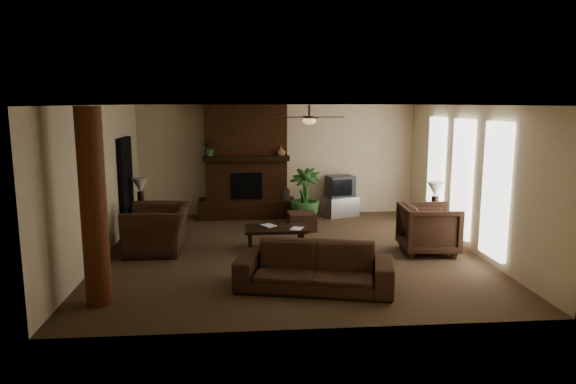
{
  "coord_description": "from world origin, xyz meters",
  "views": [
    {
      "loc": [
        -0.86,
        -9.64,
        2.84
      ],
      "look_at": [
        0.0,
        0.4,
        1.1
      ],
      "focal_mm": 32.32,
      "sensor_mm": 36.0,
      "label": 1
    }
  ],
  "objects": [
    {
      "name": "armchair_left",
      "position": [
        -2.53,
        0.27,
        0.59
      ],
      "size": [
        0.89,
        1.35,
        1.17
      ],
      "primitive_type": "imported",
      "rotation": [
        0.0,
        0.0,
        -1.58
      ],
      "color": "#41291C",
      "rests_on": "ground"
    },
    {
      "name": "book_b",
      "position": [
        0.04,
        0.07,
        0.58
      ],
      "size": [
        0.2,
        0.11,
        0.29
      ],
      "primitive_type": "imported",
      "rotation": [
        0.0,
        0.0,
        -0.42
      ],
      "color": "#999999",
      "rests_on": "coffee_table"
    },
    {
      "name": "sofa",
      "position": [
        0.2,
        -2.06,
        0.47
      ],
      "size": [
        2.48,
        1.24,
        0.93
      ],
      "primitive_type": "imported",
      "rotation": [
        0.0,
        0.0,
        -0.24
      ],
      "color": "#41291C",
      "rests_on": "ground"
    },
    {
      "name": "floor_plant",
      "position": [
        0.57,
        2.4,
        0.37
      ],
      "size": [
        1.17,
        1.49,
        0.73
      ],
      "primitive_type": "imported",
      "rotation": [
        0.0,
        0.0,
        -0.38
      ],
      "color": "#2C5B24",
      "rests_on": "ground"
    },
    {
      "name": "lamp_left",
      "position": [
        -3.15,
        1.88,
        1.0
      ],
      "size": [
        0.38,
        0.38,
        0.65
      ],
      "color": "black",
      "rests_on": "side_table_left"
    },
    {
      "name": "mantel_plant",
      "position": [
        -1.68,
        2.99,
        1.72
      ],
      "size": [
        0.44,
        0.47,
        0.33
      ],
      "primitive_type": "imported",
      "rotation": [
        0.0,
        0.0,
        -0.15
      ],
      "color": "#2C5B24",
      "rests_on": "fireplace"
    },
    {
      "name": "room_shell",
      "position": [
        0.0,
        0.0,
        1.4
      ],
      "size": [
        7.0,
        7.0,
        7.0
      ],
      "color": "brown",
      "rests_on": "ground"
    },
    {
      "name": "coffee_table",
      "position": [
        -0.26,
        0.22,
        0.37
      ],
      "size": [
        1.2,
        0.7,
        0.43
      ],
      "color": "black",
      "rests_on": "ground"
    },
    {
      "name": "log_column",
      "position": [
        -2.95,
        -2.4,
        1.4
      ],
      "size": [
        0.36,
        0.36,
        2.8
      ],
      "primitive_type": "cylinder",
      "color": "brown",
      "rests_on": "ground"
    },
    {
      "name": "lamp_right",
      "position": [
        3.15,
        0.79,
        1.0
      ],
      "size": [
        0.45,
        0.45,
        0.65
      ],
      "color": "black",
      "rests_on": "side_table_right"
    },
    {
      "name": "floor_vase",
      "position": [
        0.11,
        3.15,
        0.43
      ],
      "size": [
        0.34,
        0.34,
        0.77
      ],
      "color": "#33251C",
      "rests_on": "ground"
    },
    {
      "name": "tv_stand",
      "position": [
        1.57,
        3.08,
        0.25
      ],
      "size": [
        0.98,
        0.79,
        0.5
      ],
      "primitive_type": "cube",
      "rotation": [
        0.0,
        0.0,
        0.39
      ],
      "color": "silver",
      "rests_on": "ground"
    },
    {
      "name": "fireplace",
      "position": [
        -0.8,
        3.22,
        1.16
      ],
      "size": [
        2.4,
        0.7,
        2.8
      ],
      "color": "#472713",
      "rests_on": "ground"
    },
    {
      "name": "mantel_vase",
      "position": [
        0.04,
        2.93,
        1.67
      ],
      "size": [
        0.28,
        0.29,
        0.22
      ],
      "primitive_type": "imported",
      "rotation": [
        0.0,
        0.0,
        -0.32
      ],
      "color": "#8F5A39",
      "rests_on": "fireplace"
    },
    {
      "name": "side_table_left",
      "position": [
        -3.15,
        1.85,
        0.28
      ],
      "size": [
        0.66,
        0.66,
        0.55
      ],
      "primitive_type": "cube",
      "rotation": [
        0.0,
        0.0,
        -0.43
      ],
      "color": "black",
      "rests_on": "ground"
    },
    {
      "name": "armchair_right",
      "position": [
        2.63,
        -0.31,
        0.52
      ],
      "size": [
        1.01,
        1.07,
        1.04
      ],
      "primitive_type": "imported",
      "rotation": [
        0.0,
        0.0,
        1.5
      ],
      "color": "#41291C",
      "rests_on": "ground"
    },
    {
      "name": "ottoman",
      "position": [
        0.42,
        1.69,
        0.2
      ],
      "size": [
        0.63,
        0.63,
        0.4
      ],
      "primitive_type": "cube",
      "rotation": [
        0.0,
        0.0,
        0.05
      ],
      "color": "#41291C",
      "rests_on": "ground"
    },
    {
      "name": "side_table_right",
      "position": [
        3.15,
        0.84,
        0.28
      ],
      "size": [
        0.63,
        0.63,
        0.55
      ],
      "primitive_type": "cube",
      "rotation": [
        0.0,
        0.0,
        0.31
      ],
      "color": "black",
      "rests_on": "ground"
    },
    {
      "name": "doorway",
      "position": [
        -3.44,
        1.8,
        1.05
      ],
      "size": [
        0.1,
        1.0,
        2.1
      ],
      "primitive_type": "cube",
      "color": "black",
      "rests_on": "ground"
    },
    {
      "name": "book_a",
      "position": [
        -0.48,
        0.26,
        0.57
      ],
      "size": [
        0.2,
        0.14,
        0.29
      ],
      "primitive_type": "imported",
      "rotation": [
        0.0,
        0.0,
        0.56
      ],
      "color": "#999999",
      "rests_on": "coffee_table"
    },
    {
      "name": "tv",
      "position": [
        1.56,
        3.13,
        0.76
      ],
      "size": [
        0.74,
        0.65,
        0.52
      ],
      "color": "#373739",
      "rests_on": "tv_stand"
    },
    {
      "name": "windows",
      "position": [
        3.45,
        0.2,
        1.35
      ],
      "size": [
        0.08,
        3.65,
        2.35
      ],
      "color": "white",
      "rests_on": "ground"
    },
    {
      "name": "ceiling_fan",
      "position": [
        0.4,
        0.3,
        2.53
      ],
      "size": [
        1.35,
        1.35,
        0.37
      ],
      "color": "black",
      "rests_on": "ceiling"
    }
  ]
}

